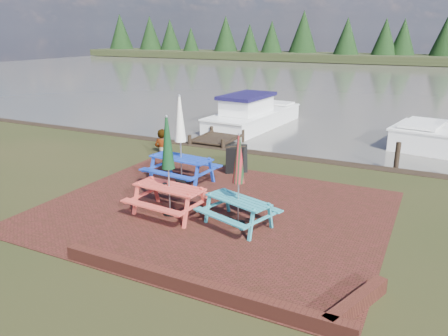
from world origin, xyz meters
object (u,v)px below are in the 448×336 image
picnic_table_blue (181,153)px  chalkboard (237,160)px  picnic_table_red (169,182)px  jetty (247,125)px  person (162,129)px  picnic_table_teal (238,195)px  boat_jetty (252,116)px

picnic_table_blue → chalkboard: 2.06m
picnic_table_red → jetty: bearing=108.3°
person → picnic_table_teal: bearing=137.6°
picnic_table_red → boat_jetty: size_ratio=0.37×
boat_jetty → person: person is taller
picnic_table_red → boat_jetty: bearing=107.7°
picnic_table_blue → chalkboard: bearing=58.8°
picnic_table_teal → person: size_ratio=1.20×
picnic_table_red → chalkboard: (0.11, 3.93, -0.42)m
chalkboard → jetty: (-2.72, 7.07, -0.39)m
picnic_table_red → picnic_table_blue: bearing=119.9°
picnic_table_teal → chalkboard: 4.17m
boat_jetty → chalkboard: bearing=-66.0°
boat_jetty → person: (-0.93, -6.93, 0.58)m
picnic_table_blue → picnic_table_teal: bearing=-30.4°
person → boat_jetty: bearing=-98.9°
boat_jetty → picnic_table_red: bearing=-72.6°
picnic_table_blue → person: bearing=139.0°
boat_jetty → person: bearing=-93.0°
picnic_table_blue → jetty: 8.85m
picnic_table_teal → picnic_table_red: (-1.90, -0.18, 0.10)m
chalkboard → person: size_ratio=0.50×
boat_jetty → jetty: bearing=-80.2°
picnic_table_teal → person: 7.32m
jetty → chalkboard: bearing=-68.9°
person → picnic_table_red: bearing=124.7°
chalkboard → boat_jetty: bearing=78.1°
jetty → boat_jetty: bearing=95.2°
picnic_table_teal → jetty: (-4.51, 10.82, -0.70)m
chalkboard → picnic_table_red: bearing=-122.8°
picnic_table_teal → chalkboard: picnic_table_teal is taller
picnic_table_red → person: (-3.62, 4.99, 0.05)m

